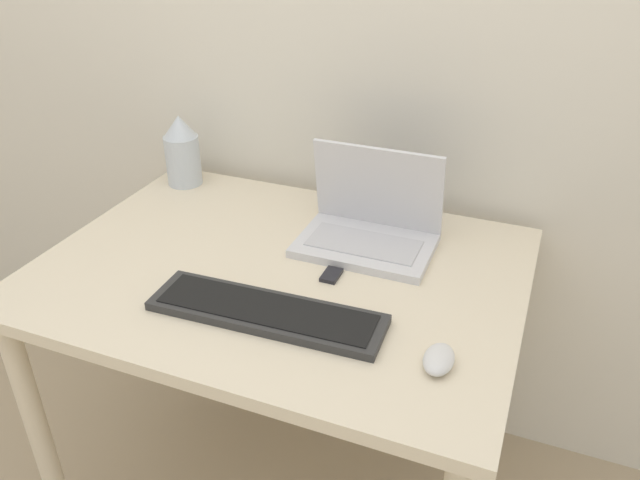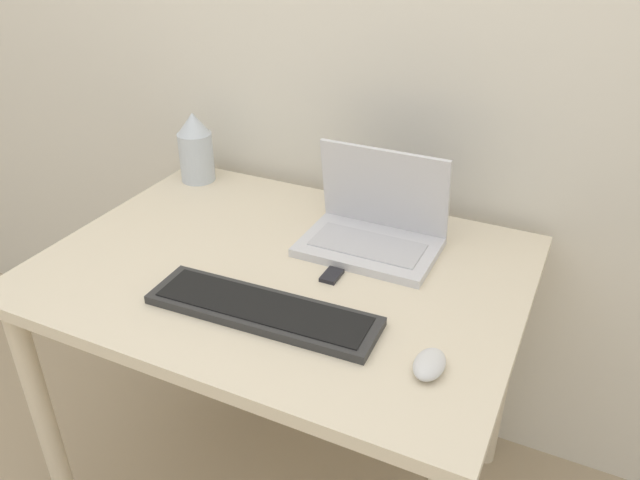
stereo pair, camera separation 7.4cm
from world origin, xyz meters
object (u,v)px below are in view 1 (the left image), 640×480
at_px(keyboard, 267,312).
at_px(mp3_player, 331,275).
at_px(vase, 182,151).
at_px(mouse, 439,359).
at_px(laptop, 370,225).

height_order(keyboard, mp3_player, keyboard).
height_order(keyboard, vase, vase).
height_order(keyboard, mouse, mouse).
relative_size(keyboard, mp3_player, 8.38).
relative_size(vase, mp3_player, 3.49).
height_order(laptop, mouse, laptop).
height_order(mouse, mp3_player, mouse).
bearing_deg(mouse, keyboard, 176.86).
distance_m(vase, mp3_player, 0.65).
xyz_separation_m(mouse, vase, (-0.85, 0.51, 0.08)).
xyz_separation_m(keyboard, vase, (-0.50, 0.49, 0.09)).
relative_size(laptop, keyboard, 0.65).
distance_m(keyboard, mp3_player, 0.20).
distance_m(laptop, vase, 0.62).
height_order(laptop, mp3_player, laptop).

